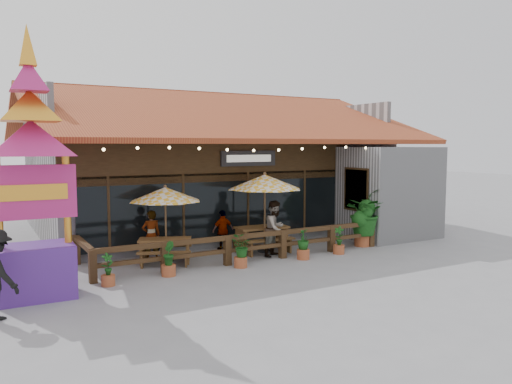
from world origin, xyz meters
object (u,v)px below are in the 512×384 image
umbrella_left (165,195)px  tropical_plant (363,213)px  picnic_table_right (262,234)px  thai_sign_tower (31,145)px  picnic_table_left (165,247)px  umbrella_right (265,182)px

umbrella_left → tropical_plant: (7.05, -1.22, -0.92)m
tropical_plant → picnic_table_right: bearing=163.8°
umbrella_left → thai_sign_tower: bearing=-152.6°
picnic_table_left → picnic_table_right: 3.52m
tropical_plant → umbrella_right: bearing=165.3°
umbrella_left → picnic_table_right: size_ratio=1.29×
umbrella_right → thai_sign_tower: (-7.44, -1.79, 1.26)m
picnic_table_right → picnic_table_left: bearing=-179.2°
umbrella_right → picnic_table_left: umbrella_right is taller
thai_sign_tower → tropical_plant: thai_sign_tower is taller
picnic_table_left → tropical_plant: tropical_plant is taller
thai_sign_tower → picnic_table_right: bearing=14.4°
picnic_table_left → picnic_table_right: bearing=0.8°
umbrella_left → umbrella_right: umbrella_right is taller
umbrella_left → tropical_plant: umbrella_left is taller
picnic_table_left → thai_sign_tower: thai_sign_tower is taller
picnic_table_right → thai_sign_tower: thai_sign_tower is taller
umbrella_right → tropical_plant: umbrella_right is taller
picnic_table_left → umbrella_left: bearing=63.4°
picnic_table_left → thai_sign_tower: (-3.88, -1.85, 3.15)m
thai_sign_tower → picnic_table_left: bearing=25.5°
umbrella_left → tropical_plant: size_ratio=1.16×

